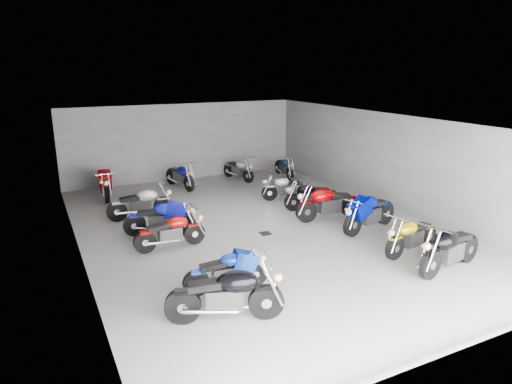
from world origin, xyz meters
TOP-DOWN VIEW (x-y plane):
  - ground at (0.00, 0.00)m, footprint 14.00×14.00m
  - wall_back at (0.00, 7.00)m, footprint 10.00×0.10m
  - wall_left at (-5.00, 0.00)m, footprint 0.10×14.00m
  - wall_right at (5.00, 0.00)m, footprint 0.10×14.00m
  - ceiling at (0.00, 0.00)m, footprint 10.00×14.00m
  - drain_grate at (0.00, -0.50)m, footprint 0.32×0.32m
  - motorcycle_left_a at (-2.85, -4.32)m, footprint 2.20×0.95m
  - motorcycle_left_b at (-2.36, -3.21)m, footprint 1.90×0.43m
  - motorcycle_left_d at (-2.76, -0.34)m, footprint 1.96×0.38m
  - motorcycle_left_e at (-2.73, 0.74)m, footprint 2.01×0.86m
  - motorcycle_left_f at (-2.90, 2.48)m, footprint 2.10×0.46m
  - motorcycle_right_a at (2.77, -4.63)m, footprint 2.28×0.60m
  - motorcycle_right_b at (2.73, -3.45)m, footprint 2.03×0.55m
  - motorcycle_right_c at (2.88, -1.60)m, footprint 2.27×0.73m
  - motorcycle_right_d at (2.36, -0.28)m, footprint 2.28×0.54m
  - motorcycle_right_e at (2.49, 0.88)m, footprint 1.98×0.56m
  - motorcycle_right_f at (2.29, 2.21)m, footprint 1.83×0.74m
  - motorcycle_back_a at (-3.57, 5.50)m, footprint 0.51×2.36m
  - motorcycle_back_c at (-0.65, 5.56)m, footprint 0.60×2.06m
  - motorcycle_back_e at (1.97, 5.72)m, footprint 0.60×1.91m
  - motorcycle_back_f at (4.00, 5.33)m, footprint 0.43×1.88m

SIDE VIEW (x-z plane):
  - ground at x=0.00m, z-range 0.00..0.00m
  - drain_grate at x=0.00m, z-range 0.00..0.01m
  - motorcycle_back_f at x=4.00m, z-range 0.04..0.86m
  - motorcycle_right_f at x=2.29m, z-range 0.04..0.87m
  - motorcycle_left_b at x=-2.36m, z-range 0.04..0.87m
  - motorcycle_back_e at x=1.97m, z-range 0.04..0.89m
  - motorcycle_left_d at x=-2.76m, z-range 0.04..0.90m
  - motorcycle_right_e at x=2.49m, z-range 0.04..0.92m
  - motorcycle_right_b at x=2.73m, z-range 0.04..0.94m
  - motorcycle_back_c at x=-0.65m, z-range 0.04..0.95m
  - motorcycle_left_e at x=-2.73m, z-range 0.04..0.96m
  - motorcycle_left_f at x=-2.90m, z-range 0.04..0.97m
  - motorcycle_right_d at x=2.36m, z-range 0.05..1.05m
  - motorcycle_left_a at x=-2.85m, z-range 0.05..1.05m
  - motorcycle_right_a at x=2.77m, z-range 0.05..1.05m
  - motorcycle_right_c at x=2.88m, z-range 0.05..1.06m
  - motorcycle_back_a at x=-3.57m, z-range 0.05..1.08m
  - wall_back at x=0.00m, z-range 0.00..3.20m
  - wall_left at x=-5.00m, z-range 0.00..3.20m
  - wall_right at x=5.00m, z-range 0.00..3.20m
  - ceiling at x=0.00m, z-range 3.20..3.24m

